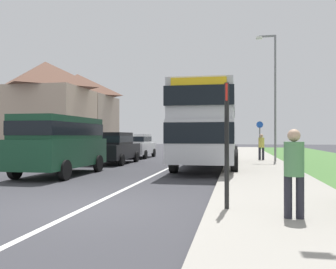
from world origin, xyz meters
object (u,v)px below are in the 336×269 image
parked_car_black (114,147)px  street_lamp_mid (273,89)px  double_decker_bus (208,124)px  cycle_route_sign (260,138)px  parked_van_dark_green (61,141)px  bus_stop_sign (227,136)px  parked_car_white (137,145)px  pedestrian_walking_away (261,145)px  pedestrian_at_stop (294,169)px

parked_car_black → street_lamp_mid: 9.71m
double_decker_bus → street_lamp_mid: bearing=49.8°
cycle_route_sign → street_lamp_mid: size_ratio=0.34×
parked_van_dark_green → bus_stop_sign: 8.93m
parked_car_white → street_lamp_mid: size_ratio=0.55×
bus_stop_sign → street_lamp_mid: 14.88m
street_lamp_mid → parked_car_white: bearing=161.7°
parked_car_white → street_lamp_mid: bearing=-18.3°
pedestrian_walking_away → bus_stop_sign: (-1.67, -15.10, 0.56)m
pedestrian_walking_away → bus_stop_sign: bus_stop_sign is taller
parked_van_dark_green → double_decker_bus: bearing=38.8°
parked_car_black → bus_stop_sign: (6.52, -12.05, 0.59)m
bus_stop_sign → parked_car_white: bearing=111.0°
cycle_route_sign → street_lamp_mid: street_lamp_mid is taller
bus_stop_sign → parked_van_dark_green: bearing=137.8°
double_decker_bus → pedestrian_walking_away: double_decker_bus is taller
street_lamp_mid → cycle_route_sign: bearing=99.5°
parked_car_black → pedestrian_at_stop: 14.84m
parked_car_black → parked_car_white: parked_car_black is taller
pedestrian_walking_away → cycle_route_sign: size_ratio=0.66×
double_decker_bus → pedestrian_at_stop: bearing=-78.2°
pedestrian_at_stop → bus_stop_sign: bearing=151.0°
pedestrian_at_stop → street_lamp_mid: street_lamp_mid is taller
parked_van_dark_green → pedestrian_walking_away: (8.28, 9.11, -0.38)m
pedestrian_at_stop → bus_stop_sign: (-1.17, 0.65, 0.56)m
double_decker_bus → parked_car_white: bearing=128.3°
double_decker_bus → cycle_route_sign: size_ratio=3.80×
double_decker_bus → cycle_route_sign: 7.95m
cycle_route_sign → pedestrian_at_stop: bearing=-91.8°
parked_van_dark_green → pedestrian_walking_away: 12.31m
pedestrian_at_stop → pedestrian_walking_away: bearing=88.2°
parked_van_dark_green → parked_car_white: 11.44m
parked_car_black → cycle_route_sign: bearing=34.7°
double_decker_bus → street_lamp_mid: (3.44, 4.06, 2.10)m
pedestrian_at_stop → cycle_route_sign: (0.57, 18.41, 0.45)m
pedestrian_at_stop → pedestrian_walking_away: 15.76m
pedestrian_at_stop → parked_car_black: bearing=121.2°
bus_stop_sign → double_decker_bus: bearing=96.3°
double_decker_bus → cycle_route_sign: (2.88, 7.38, -0.71)m
double_decker_bus → bus_stop_sign: double_decker_bus is taller
parked_van_dark_green → cycle_route_sign: (8.35, 11.77, 0.07)m
parked_car_black → bus_stop_sign: bearing=-61.6°
parked_van_dark_green → parked_car_white: size_ratio=1.22×
parked_car_black → bus_stop_sign: size_ratio=1.73×
cycle_route_sign → parked_car_black: bearing=-145.3°
pedestrian_at_stop → cycle_route_sign: 18.43m
double_decker_bus → parked_van_dark_green: bearing=-141.2°
double_decker_bus → pedestrian_at_stop: double_decker_bus is taller
double_decker_bus → parked_car_white: double_decker_bus is taller
parked_van_dark_green → pedestrian_walking_away: bearing=47.7°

